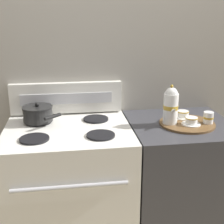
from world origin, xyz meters
TOP-DOWN VIEW (x-y plane):
  - wall_back at (0.00, 0.35)m, footprint 6.00×0.05m
  - stove at (-0.34, -0.00)m, footprint 0.80×0.69m
  - control_panel at (-0.34, 0.31)m, footprint 0.78×0.05m
  - side_counter at (0.40, 0.00)m, footprint 0.68×0.66m
  - saucepan at (-0.53, 0.15)m, footprint 0.25×0.27m
  - serving_tray at (0.43, -0.03)m, footprint 0.36×0.36m
  - teapot at (0.31, -0.03)m, footprint 0.10×0.15m
  - teacup_left at (0.44, -0.07)m, footprint 0.12×0.12m
  - teacup_right at (0.43, 0.07)m, footprint 0.12×0.12m
  - creamer_jug at (0.56, -0.06)m, footprint 0.07×0.07m

SIDE VIEW (x-z plane):
  - side_counter at x=0.40m, z-range 0.00..0.93m
  - stove at x=-0.34m, z-range 0.00..0.94m
  - serving_tray at x=0.43m, z-range 0.93..0.95m
  - teacup_left at x=0.44m, z-range 0.95..1.00m
  - teacup_right at x=0.43m, z-range 0.95..1.00m
  - creamer_jug at x=0.56m, z-range 0.95..1.02m
  - saucepan at x=-0.53m, z-range 0.93..1.06m
  - control_panel at x=-0.34m, z-range 0.95..1.16m
  - teapot at x=0.31m, z-range 0.94..1.20m
  - wall_back at x=0.00m, z-range 0.00..2.20m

